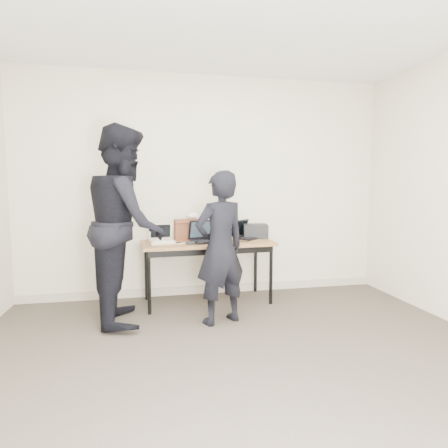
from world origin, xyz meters
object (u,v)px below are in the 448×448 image
object	(u,v)px
laptop_beige	(162,239)
laptop_center	(205,237)
leather_satchel	(190,229)
person_observer	(126,224)
laptop_right	(245,234)
desk	(208,247)
equipment_box	(255,231)
person_typist	(220,248)

from	to	relation	value
laptop_beige	laptop_center	size ratio (longest dim) A/B	0.77
laptop_beige	leather_satchel	bearing A→B (deg)	25.11
laptop_beige	person_observer	distance (m)	0.59
laptop_right	desk	bearing A→B (deg)	158.92
desk	laptop_right	size ratio (longest dim) A/B	3.63
leather_satchel	equipment_box	bearing A→B (deg)	-4.59
desk	laptop_center	distance (m)	0.12
person_typist	laptop_right	bearing A→B (deg)	-141.37
equipment_box	desk	bearing A→B (deg)	-163.04
laptop_center	person_observer	world-z (taller)	person_observer
desk	laptop_right	world-z (taller)	laptop_right
laptop_beige	equipment_box	xyz separation A→B (m)	(1.15, 0.18, 0.04)
laptop_center	leather_satchel	bearing A→B (deg)	107.46
person_typist	person_observer	xyz separation A→B (m)	(-0.91, 0.28, 0.22)
desk	leather_satchel	xyz separation A→B (m)	(-0.18, 0.23, 0.19)
laptop_beige	leather_satchel	size ratio (longest dim) A/B	0.80
equipment_box	person_typist	distance (m)	1.05
desk	person_typist	world-z (taller)	person_typist
person_observer	desk	bearing A→B (deg)	-68.58
laptop_beige	leather_satchel	world-z (taller)	leather_satchel
laptop_center	person_typist	xyz separation A→B (m)	(0.06, -0.65, -0.02)
laptop_center	laptop_right	bearing A→B (deg)	5.45
leather_satchel	person_typist	size ratio (longest dim) A/B	0.24
desk	equipment_box	bearing A→B (deg)	13.66
desk	leather_satchel	distance (m)	0.34
laptop_center	equipment_box	bearing A→B (deg)	3.63
laptop_beige	laptop_right	bearing A→B (deg)	1.92
person_typist	person_observer	world-z (taller)	person_observer
laptop_right	person_typist	distance (m)	0.96
laptop_center	equipment_box	world-z (taller)	laptop_center
desk	laptop_center	world-z (taller)	laptop_center
person_observer	person_typist	bearing A→B (deg)	-109.19
equipment_box	person_typist	xyz separation A→B (m)	(-0.61, -0.86, -0.05)
laptop_beige	laptop_right	world-z (taller)	laptop_right
leather_satchel	person_observer	bearing A→B (deg)	-140.99
laptop_beige	person_observer	xyz separation A→B (m)	(-0.37, -0.41, 0.22)
laptop_center	person_observer	xyz separation A→B (m)	(-0.86, -0.38, 0.20)
desk	person_observer	size ratio (longest dim) A/B	0.78
person_typist	equipment_box	bearing A→B (deg)	-147.06
leather_satchel	laptop_right	bearing A→B (deg)	-6.98
person_typist	desk	bearing A→B (deg)	-109.95
laptop_beige	person_observer	size ratio (longest dim) A/B	0.15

